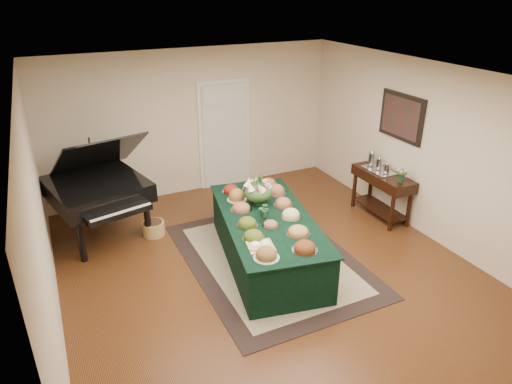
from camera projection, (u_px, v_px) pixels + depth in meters
name	position (u px, v px, depth m)	size (l,w,h in m)	color
ground	(265.00, 266.00, 6.60)	(6.00, 6.00, 0.00)	black
area_rug	(270.00, 259.00, 6.75)	(2.29, 3.20, 0.01)	black
kitchen_doorway	(225.00, 136.00, 8.83)	(1.05, 0.07, 2.10)	silver
buffet_table	(267.00, 239.00, 6.57)	(1.66, 2.73, 0.73)	black
food_platters	(265.00, 212.00, 6.46)	(1.30, 2.29, 0.14)	#B8B7C0
cutting_board	(260.00, 244.00, 5.68)	(0.38, 0.38, 0.10)	tan
green_goblets	(264.00, 214.00, 6.31)	(0.17, 0.23, 0.18)	#15361E
floral_centerpiece	(258.00, 189.00, 6.67)	(0.43, 0.43, 0.43)	#15361E
grand_piano	(98.00, 188.00, 7.06)	(1.67, 1.86, 1.67)	black
wicker_basket	(153.00, 228.00, 7.36)	(0.36, 0.36, 0.22)	#A68243
mahogany_sideboard	(382.00, 183.00, 7.75)	(0.45, 1.18, 0.81)	black
tea_service	(378.00, 164.00, 7.75)	(0.34, 0.58, 0.30)	#B8B7C0
pink_bouquet	(402.00, 173.00, 7.27)	(0.19, 0.19, 0.24)	#15361E
wall_painting	(401.00, 117.00, 7.36)	(0.05, 0.95, 0.75)	black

